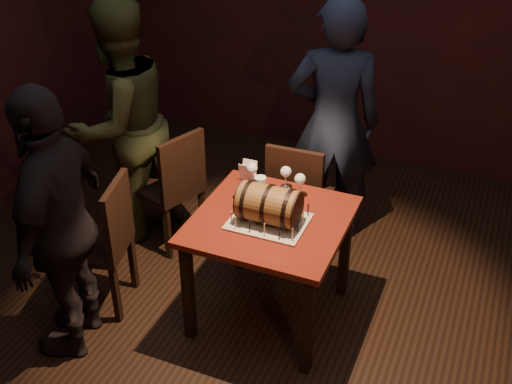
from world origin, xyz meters
TOP-DOWN VIEW (x-y plane):
  - room_shell at (0.00, 0.00)m, footprint 5.04×5.04m
  - pub_table at (0.04, 0.11)m, footprint 0.90×0.90m
  - cake_board at (0.04, 0.06)m, footprint 0.45×0.35m
  - barrel_cake at (0.04, 0.06)m, footprint 0.41×0.24m
  - birthday_candles at (0.05, 0.06)m, footprint 0.40×0.30m
  - wine_glass_left at (-0.21, 0.42)m, footprint 0.07×0.07m
  - wine_glass_mid at (0.00, 0.46)m, footprint 0.07×0.07m
  - wine_glass_right at (0.11, 0.41)m, footprint 0.07×0.07m
  - pint_of_ale at (-0.10, 0.29)m, footprint 0.07×0.07m
  - menu_card at (-0.26, 0.47)m, footprint 0.10×0.05m
  - chair_back at (-0.02, 0.76)m, footprint 0.41×0.41m
  - chair_left_rear at (-0.89, 0.57)m, footprint 0.51×0.51m
  - chair_left_front at (-0.96, -0.19)m, footprint 0.48×0.48m
  - person_back at (0.10, 1.18)m, footprint 0.77×0.63m
  - person_left_rear at (-1.31, 0.60)m, footprint 0.94×1.06m
  - person_left_front at (-0.98, -0.55)m, footprint 0.64×1.06m

SIDE VIEW (x-z plane):
  - chair_back at x=-0.02m, z-range 0.06..0.99m
  - chair_left_rear at x=-0.89m, z-range 0.06..0.99m
  - chair_left_front at x=-0.96m, z-range 0.06..0.99m
  - pub_table at x=0.04m, z-range 0.27..1.02m
  - cake_board at x=0.04m, z-range 0.75..0.76m
  - birthday_candles at x=0.05m, z-range 0.76..0.85m
  - menu_card at x=-0.26m, z-range 0.75..0.88m
  - pint_of_ale at x=-0.10m, z-range 0.75..0.90m
  - person_left_front at x=-0.98m, z-range 0.00..1.70m
  - wine_glass_mid at x=0.00m, z-range 0.79..0.95m
  - wine_glass_left at x=-0.21m, z-range 0.79..0.95m
  - wine_glass_right at x=0.11m, z-range 0.79..0.95m
  - barrel_cake at x=0.04m, z-range 0.75..1.00m
  - person_left_rear at x=-1.31m, z-range 0.00..1.81m
  - person_back at x=0.10m, z-range 0.00..1.83m
  - room_shell at x=0.00m, z-range 0.00..2.80m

